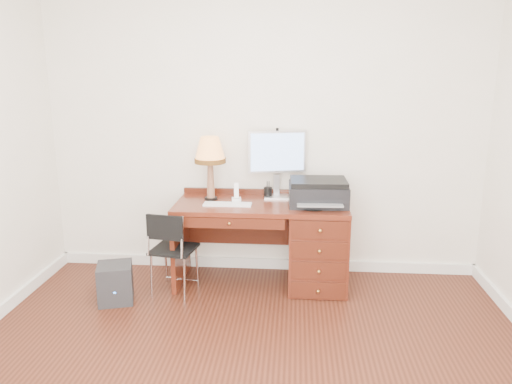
# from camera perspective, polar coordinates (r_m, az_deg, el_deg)

# --- Properties ---
(ground) EXTENTS (4.00, 4.00, 0.00)m
(ground) POSITION_cam_1_polar(r_m,az_deg,el_deg) (3.39, -1.17, -20.08)
(ground) COLOR #37160C
(ground) RESTS_ON ground
(room_shell) EXTENTS (4.00, 4.00, 4.00)m
(room_shell) POSITION_cam_1_polar(r_m,az_deg,el_deg) (3.90, -0.22, -14.28)
(room_shell) COLOR white
(room_shell) RESTS_ON ground
(desk) EXTENTS (1.50, 0.67, 0.75)m
(desk) POSITION_cam_1_polar(r_m,az_deg,el_deg) (4.45, 4.76, -5.53)
(desk) COLOR #5F2214
(desk) RESTS_ON ground
(monitor) EXTENTS (0.52, 0.22, 0.61)m
(monitor) POSITION_cam_1_polar(r_m,az_deg,el_deg) (4.49, 2.52, 4.18)
(monitor) COLOR silver
(monitor) RESTS_ON desk
(keyboard) EXTENTS (0.41, 0.12, 0.02)m
(keyboard) POSITION_cam_1_polar(r_m,az_deg,el_deg) (4.30, -3.27, -1.41)
(keyboard) COLOR white
(keyboard) RESTS_ON desk
(mouse_pad) EXTENTS (0.24, 0.24, 0.05)m
(mouse_pad) POSITION_cam_1_polar(r_m,az_deg,el_deg) (4.24, 6.48, -1.59)
(mouse_pad) COLOR black
(mouse_pad) RESTS_ON desk
(printer) EXTENTS (0.51, 0.40, 0.22)m
(printer) POSITION_cam_1_polar(r_m,az_deg,el_deg) (4.32, 7.12, -0.02)
(printer) COLOR black
(printer) RESTS_ON desk
(leg_lamp) EXTENTS (0.28, 0.28, 0.56)m
(leg_lamp) POSITION_cam_1_polar(r_m,az_deg,el_deg) (4.40, -5.28, 4.37)
(leg_lamp) COLOR black
(leg_lamp) RESTS_ON desk
(phone) EXTENTS (0.09, 0.09, 0.17)m
(phone) POSITION_cam_1_polar(r_m,az_deg,el_deg) (4.39, -2.26, -0.49)
(phone) COLOR white
(phone) RESTS_ON desk
(pen_cup) EXTENTS (0.08, 0.08, 0.09)m
(pen_cup) POSITION_cam_1_polar(r_m,az_deg,el_deg) (4.53, 1.37, -0.04)
(pen_cup) COLOR black
(pen_cup) RESTS_ON desk
(chair) EXTENTS (0.40, 0.40, 0.74)m
(chair) POSITION_cam_1_polar(r_m,az_deg,el_deg) (4.27, -9.57, -6.00)
(chair) COLOR black
(chair) RESTS_ON ground
(equipment_box) EXTENTS (0.35, 0.35, 0.32)m
(equipment_box) POSITION_cam_1_polar(r_m,az_deg,el_deg) (4.37, -15.78, -9.97)
(equipment_box) COLOR black
(equipment_box) RESTS_ON ground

